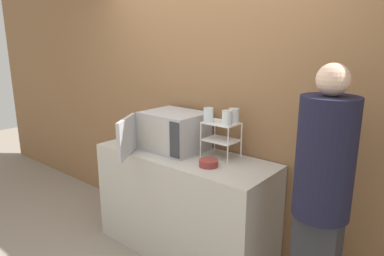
# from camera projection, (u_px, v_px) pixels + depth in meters

# --- Properties ---
(wall_back) EXTENTS (8.00, 0.06, 2.60)m
(wall_back) POSITION_uv_depth(u_px,v_px,m) (208.00, 107.00, 3.11)
(wall_back) COLOR olive
(wall_back) RESTS_ON ground_plane
(counter) EXTENTS (1.64, 0.61, 0.94)m
(counter) POSITION_uv_depth(u_px,v_px,m) (183.00, 204.00, 3.06)
(counter) COLOR #B7B2A8
(counter) RESTS_ON ground_plane
(microwave) EXTENTS (0.55, 0.80, 0.34)m
(microwave) POSITION_uv_depth(u_px,v_px,m) (172.00, 131.00, 3.03)
(microwave) COLOR #ADADB2
(microwave) RESTS_ON counter
(dish_rack) EXTENTS (0.28, 0.21, 0.30)m
(dish_rack) POSITION_uv_depth(u_px,v_px,m) (221.00, 132.00, 2.80)
(dish_rack) COLOR white
(dish_rack) RESTS_ON counter
(glass_front_left) EXTENTS (0.08, 0.08, 0.12)m
(glass_front_left) POSITION_uv_depth(u_px,v_px,m) (208.00, 115.00, 2.78)
(glass_front_left) COLOR silver
(glass_front_left) RESTS_ON dish_rack
(glass_back_right) EXTENTS (0.08, 0.08, 0.12)m
(glass_back_right) POSITION_uv_depth(u_px,v_px,m) (234.00, 116.00, 2.75)
(glass_back_right) COLOR silver
(glass_back_right) RESTS_ON dish_rack
(glass_front_right) EXTENTS (0.08, 0.08, 0.12)m
(glass_front_right) POSITION_uv_depth(u_px,v_px,m) (227.00, 118.00, 2.67)
(glass_front_right) COLOR silver
(glass_front_right) RESTS_ON dish_rack
(bowl) EXTENTS (0.15, 0.15, 0.05)m
(bowl) POSITION_uv_depth(u_px,v_px,m) (209.00, 163.00, 2.64)
(bowl) COLOR maroon
(bowl) RESTS_ON counter
(person) EXTENTS (0.34, 0.34, 1.76)m
(person) POSITION_uv_depth(u_px,v_px,m) (322.00, 191.00, 2.08)
(person) COLOR #2D2D33
(person) RESTS_ON ground_plane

